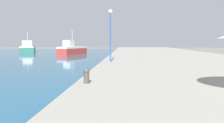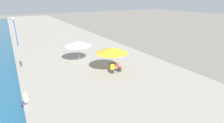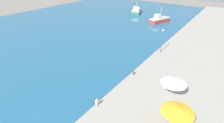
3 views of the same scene
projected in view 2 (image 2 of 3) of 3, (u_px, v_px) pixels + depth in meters
The scene contains 9 objects.
quay_promenade at pixel (51, 34), 39.50m from camera, with size 16.00×90.00×0.57m.
cafe_umbrella_pink at pixel (112, 50), 18.03m from camera, with size 3.31×3.31×2.54m.
cafe_umbrella_white at pixel (78, 44), 21.05m from camera, with size 3.23×3.23×2.44m.
cafe_table at pixel (113, 66), 18.64m from camera, with size 0.80×0.80×0.74m.
cafe_chair_left at pixel (119, 68), 18.45m from camera, with size 0.58×0.58×0.91m.
cafe_chair_right at pixel (112, 70), 18.03m from camera, with size 0.57×0.58×0.91m.
person_at_quay at pixel (25, 98), 12.71m from camera, with size 0.55×0.36×1.01m.
mooring_bollard at pixel (21, 63), 19.81m from camera, with size 0.26×0.26×0.65m.
lamppost at pixel (15, 27), 27.27m from camera, with size 0.36×0.36×4.56m.
Camera 2 is at (0.10, -3.88, 7.87)m, focal length 28.00 mm.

